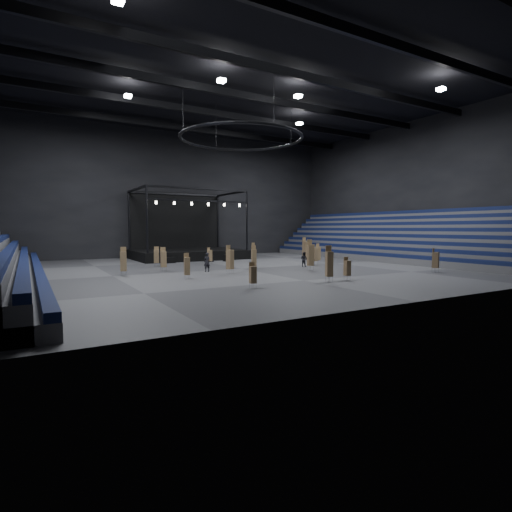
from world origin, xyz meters
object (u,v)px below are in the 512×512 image
chair_stack_2 (329,263)px  stage (186,248)px  flight_case_left (171,260)px  flight_case_right (228,258)px  chair_stack_9 (254,257)px  chair_stack_14 (187,266)px  chair_stack_4 (163,259)px  chair_stack_7 (310,255)px  chair_stack_15 (230,259)px  man_center (207,262)px  chair_stack_11 (253,274)px  crew_member (304,259)px  chair_stack_13 (318,253)px  chair_stack_8 (123,261)px  chair_stack_12 (305,249)px  chair_stack_10 (435,260)px  flight_case_mid (209,259)px  chair_stack_3 (315,254)px  chair_stack_6 (210,255)px  chair_stack_0 (347,268)px  chair_stack_5 (254,252)px

chair_stack_2 → stage: bearing=111.7°
flight_case_left → flight_case_right: flight_case_right is taller
chair_stack_9 → chair_stack_14: chair_stack_9 is taller
flight_case_right → chair_stack_4: 13.02m
chair_stack_7 → chair_stack_2: bearing=-106.3°
chair_stack_7 → chair_stack_15: bearing=-175.3°
flight_case_right → man_center: man_center is taller
chair_stack_11 → crew_member: chair_stack_11 is taller
chair_stack_13 → man_center: 15.04m
flight_case_left → chair_stack_8: 12.69m
chair_stack_12 → chair_stack_15: size_ratio=1.16×
chair_stack_10 → chair_stack_7: bearing=117.0°
chair_stack_7 → chair_stack_15: chair_stack_7 is taller
flight_case_mid → chair_stack_7: size_ratio=0.34×
chair_stack_3 → chair_stack_6: bearing=128.8°
flight_case_left → chair_stack_15: chair_stack_15 is taller
chair_stack_13 → chair_stack_15: bearing=-151.1°
man_center → chair_stack_4: bearing=-40.1°
stage → man_center: stage is taller
chair_stack_7 → flight_case_left: bearing=134.5°
chair_stack_11 → chair_stack_12: 22.25m
chair_stack_4 → flight_case_right: bearing=43.3°
crew_member → chair_stack_2: bearing=130.1°
flight_case_left → chair_stack_8: bearing=-126.2°
chair_stack_0 → man_center: chair_stack_0 is taller
chair_stack_7 → crew_member: (1.58, 3.15, -0.73)m
flight_case_left → chair_stack_13: chair_stack_13 is taller
flight_case_right → chair_stack_8: chair_stack_8 is taller
chair_stack_5 → chair_stack_7: chair_stack_7 is taller
chair_stack_12 → chair_stack_2: bearing=-130.8°
stage → chair_stack_5: (5.63, -8.83, -0.28)m
chair_stack_0 → chair_stack_15: chair_stack_15 is taller
chair_stack_5 → man_center: bearing=-129.6°
chair_stack_5 → chair_stack_7: (-0.40, -11.92, 0.35)m
flight_case_mid → chair_stack_9: size_ratio=0.42×
chair_stack_14 → crew_member: (14.51, 3.80, -0.31)m
chair_stack_11 → flight_case_left: bearing=93.2°
stage → chair_stack_10: bearing=-63.6°
chair_stack_5 → chair_stack_14: size_ratio=1.09×
chair_stack_0 → chair_stack_11: size_ratio=1.03×
chair_stack_11 → man_center: (1.39, 11.26, -0.06)m
chair_stack_9 → crew_member: (6.27, 0.21, -0.45)m
crew_member → stage: bearing=-1.2°
chair_stack_8 → chair_stack_13: size_ratio=1.08×
stage → crew_member: stage is taller
chair_stack_4 → flight_case_mid: bearing=51.6°
chair_stack_6 → chair_stack_12: bearing=-39.8°
chair_stack_12 → chair_stack_6: bearing=154.9°
flight_case_right → chair_stack_6: chair_stack_6 is taller
chair_stack_5 → man_center: (-9.73, -8.14, -0.27)m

